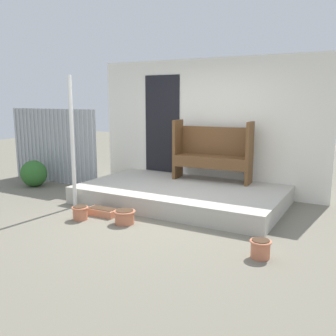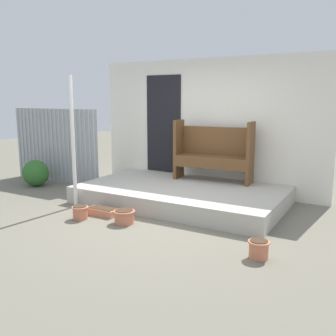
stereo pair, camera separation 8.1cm
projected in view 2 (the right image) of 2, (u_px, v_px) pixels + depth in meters
ground_plane at (155, 219)px, 5.78m from camera, size 24.00×24.00×0.00m
porch_slab at (182, 194)px, 6.67m from camera, size 3.53×2.07×0.30m
house_wall at (205, 126)px, 7.39m from camera, size 4.73×0.08×2.60m
fence_corrugated at (55, 146)px, 8.25m from camera, size 2.40×0.05×1.62m
support_post at (73, 143)px, 6.25m from camera, size 0.06×0.06×2.21m
bench at (214, 150)px, 7.02m from camera, size 1.49×0.49×1.13m
flower_pot_left at (80, 212)px, 5.76m from camera, size 0.26×0.26×0.21m
flower_pot_middle at (124, 216)px, 5.56m from camera, size 0.33×0.33×0.21m
flower_pot_right at (259, 248)px, 4.34m from camera, size 0.26×0.26×0.22m
planter_box_rect at (103, 211)px, 5.97m from camera, size 0.51×0.23×0.12m
shrub_by_fence at (36, 173)px, 7.93m from camera, size 0.57×0.52×0.56m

